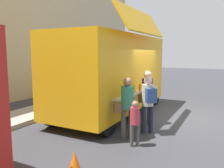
{
  "coord_description": "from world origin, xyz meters",
  "views": [
    {
      "loc": [
        -8.56,
        -1.74,
        2.37
      ],
      "look_at": [
        -1.41,
        1.94,
        1.3
      ],
      "focal_mm": 37.05,
      "sensor_mm": 36.0,
      "label": 1
    }
  ],
  "objects_px": {
    "child_near_queue": "(135,119)",
    "customer_rear_waiting": "(127,103)",
    "customer_front_ordering": "(147,93)",
    "customer_mid_with_backpack": "(148,99)",
    "food_truck_main": "(113,72)",
    "traffic_cone_orange": "(75,165)",
    "trash_bin": "(105,86)"
  },
  "relations": [
    {
      "from": "traffic_cone_orange",
      "to": "customer_front_ordering",
      "type": "relative_size",
      "value": 0.31
    },
    {
      "from": "trash_bin",
      "to": "customer_mid_with_backpack",
      "type": "height_order",
      "value": "customer_mid_with_backpack"
    },
    {
      "from": "customer_front_ordering",
      "to": "child_near_queue",
      "type": "height_order",
      "value": "customer_front_ordering"
    },
    {
      "from": "food_truck_main",
      "to": "child_near_queue",
      "type": "xyz_separation_m",
      "value": [
        -2.64,
        -1.98,
        -0.94
      ]
    },
    {
      "from": "food_truck_main",
      "to": "customer_front_ordering",
      "type": "bearing_deg",
      "value": -114.24
    },
    {
      "from": "food_truck_main",
      "to": "trash_bin",
      "type": "bearing_deg",
      "value": 33.38
    },
    {
      "from": "traffic_cone_orange",
      "to": "customer_mid_with_backpack",
      "type": "height_order",
      "value": "customer_mid_with_backpack"
    },
    {
      "from": "food_truck_main",
      "to": "customer_rear_waiting",
      "type": "relative_size",
      "value": 3.49
    },
    {
      "from": "food_truck_main",
      "to": "traffic_cone_orange",
      "type": "distance_m",
      "value": 5.08
    },
    {
      "from": "trash_bin",
      "to": "customer_rear_waiting",
      "type": "relative_size",
      "value": 0.6
    },
    {
      "from": "trash_bin",
      "to": "customer_mid_with_backpack",
      "type": "xyz_separation_m",
      "value": [
        -5.06,
        -4.28,
        0.53
      ]
    },
    {
      "from": "customer_mid_with_backpack",
      "to": "traffic_cone_orange",
      "type": "bearing_deg",
      "value": 133.65
    },
    {
      "from": "trash_bin",
      "to": "customer_rear_waiting",
      "type": "bearing_deg",
      "value": -145.85
    },
    {
      "from": "child_near_queue",
      "to": "customer_rear_waiting",
      "type": "bearing_deg",
      "value": 7.78
    },
    {
      "from": "trash_bin",
      "to": "customer_front_ordering",
      "type": "bearing_deg",
      "value": -136.92
    },
    {
      "from": "customer_front_ordering",
      "to": "customer_mid_with_backpack",
      "type": "height_order",
      "value": "customer_front_ordering"
    },
    {
      "from": "child_near_queue",
      "to": "customer_mid_with_backpack",
      "type": "bearing_deg",
      "value": -36.08
    },
    {
      "from": "trash_bin",
      "to": "customer_mid_with_backpack",
      "type": "bearing_deg",
      "value": -139.75
    },
    {
      "from": "customer_mid_with_backpack",
      "to": "food_truck_main",
      "type": "bearing_deg",
      "value": 12.7
    },
    {
      "from": "food_truck_main",
      "to": "customer_front_ordering",
      "type": "relative_size",
      "value": 3.33
    },
    {
      "from": "traffic_cone_orange",
      "to": "customer_rear_waiting",
      "type": "relative_size",
      "value": 0.32
    },
    {
      "from": "customer_front_ordering",
      "to": "customer_mid_with_backpack",
      "type": "relative_size",
      "value": 1.06
    },
    {
      "from": "food_truck_main",
      "to": "customer_mid_with_backpack",
      "type": "xyz_separation_m",
      "value": [
        -1.55,
        -1.96,
        -0.61
      ]
    },
    {
      "from": "customer_front_ordering",
      "to": "trash_bin",
      "type": "bearing_deg",
      "value": -32.11
    },
    {
      "from": "child_near_queue",
      "to": "trash_bin",
      "type": "bearing_deg",
      "value": -2.19
    },
    {
      "from": "trash_bin",
      "to": "customer_rear_waiting",
      "type": "xyz_separation_m",
      "value": [
        -5.74,
        -3.9,
        0.5
      ]
    },
    {
      "from": "trash_bin",
      "to": "child_near_queue",
      "type": "height_order",
      "value": "child_near_queue"
    },
    {
      "from": "customer_front_ordering",
      "to": "customer_rear_waiting",
      "type": "bearing_deg",
      "value": 102.09
    },
    {
      "from": "traffic_cone_orange",
      "to": "food_truck_main",
      "type": "bearing_deg",
      "value": 18.64
    },
    {
      "from": "traffic_cone_orange",
      "to": "child_near_queue",
      "type": "bearing_deg",
      "value": -11.97
    },
    {
      "from": "customer_front_ordering",
      "to": "child_near_queue",
      "type": "xyz_separation_m",
      "value": [
        -1.91,
        -0.33,
        -0.36
      ]
    },
    {
      "from": "food_truck_main",
      "to": "customer_mid_with_backpack",
      "type": "bearing_deg",
      "value": -128.47
    }
  ]
}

